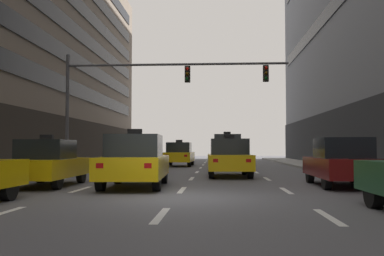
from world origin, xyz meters
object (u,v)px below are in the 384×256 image
object	(u,v)px
taxi_driving_0	(229,158)
taxi_driving_4	(227,152)
traffic_signal_0	(147,86)
taxi_driving_5	(135,161)
car_parked_2	(342,162)
taxi_driving_1	(179,154)
taxi_driving_2	(48,163)
taxi_driving_3	(222,155)

from	to	relation	value
taxi_driving_0	taxi_driving_4	bearing A→B (deg)	89.28
taxi_driving_4	traffic_signal_0	world-z (taller)	traffic_signal_0
taxi_driving_5	car_parked_2	size ratio (longest dim) A/B	1.07
car_parked_2	traffic_signal_0	xyz separation A→B (m)	(-7.84, 7.13, 3.73)
taxi_driving_1	car_parked_2	distance (m)	17.47
taxi_driving_2	taxi_driving_5	xyz separation A→B (m)	(3.07, -0.24, 0.08)
car_parked_2	taxi_driving_4	bearing A→B (deg)	106.03
taxi_driving_4	car_parked_2	world-z (taller)	taxi_driving_4
taxi_driving_5	car_parked_2	bearing A→B (deg)	5.89
taxi_driving_2	car_parked_2	xyz separation A→B (m)	(10.02, 0.47, 0.03)
taxi_driving_3	car_parked_2	bearing A→B (deg)	-78.88
car_parked_2	taxi_driving_1	bearing A→B (deg)	113.43
taxi_driving_4	taxi_driving_2	bearing A→B (deg)	-116.40
taxi_driving_1	taxi_driving_5	size ratio (longest dim) A/B	0.97
taxi_driving_0	taxi_driving_3	distance (m)	14.58
taxi_driving_0	taxi_driving_2	distance (m)	8.25
taxi_driving_4	taxi_driving_1	bearing A→B (deg)	133.44
taxi_driving_3	taxi_driving_4	size ratio (longest dim) A/B	0.95
taxi_driving_5	taxi_driving_0	bearing A→B (deg)	59.45
taxi_driving_3	taxi_driving_4	bearing A→B (deg)	-88.13
taxi_driving_2	traffic_signal_0	distance (m)	8.75
taxi_driving_2	taxi_driving_3	xyz separation A→B (m)	(6.20, 19.86, 0.01)
taxi_driving_1	car_parked_2	world-z (taller)	taxi_driving_1
traffic_signal_0	taxi_driving_3	bearing A→B (deg)	71.83
taxi_driving_2	car_parked_2	world-z (taller)	taxi_driving_2
car_parked_2	taxi_driving_5	bearing A→B (deg)	-174.11
taxi_driving_5	car_parked_2	xyz separation A→B (m)	(6.94, 0.72, -0.05)
taxi_driving_4	car_parked_2	size ratio (longest dim) A/B	1.01
taxi_driving_0	taxi_driving_1	world-z (taller)	taxi_driving_0
taxi_driving_2	taxi_driving_0	bearing A→B (deg)	39.82
taxi_driving_3	car_parked_2	xyz separation A→B (m)	(3.81, -19.39, 0.02)
car_parked_2	traffic_signal_0	size ratio (longest dim) A/B	0.38
taxi_driving_2	taxi_driving_4	world-z (taller)	taxi_driving_4
taxi_driving_5	taxi_driving_2	bearing A→B (deg)	175.47
taxi_driving_1	car_parked_2	size ratio (longest dim) A/B	1.04
taxi_driving_3	car_parked_2	world-z (taller)	taxi_driving_3
taxi_driving_0	taxi_driving_1	bearing A→B (deg)	106.22
taxi_driving_5	taxi_driving_3	bearing A→B (deg)	81.15
taxi_driving_3	taxi_driving_0	bearing A→B (deg)	-89.49
taxi_driving_5	traffic_signal_0	world-z (taller)	traffic_signal_0
taxi_driving_2	taxi_driving_3	size ratio (longest dim) A/B	1.00
traffic_signal_0	car_parked_2	bearing A→B (deg)	-42.28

